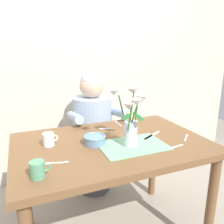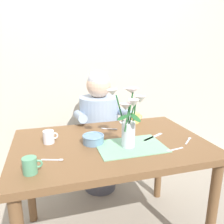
{
  "view_description": "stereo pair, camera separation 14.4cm",
  "coord_description": "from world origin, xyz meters",
  "px_view_note": "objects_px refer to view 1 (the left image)",
  "views": [
    {
      "loc": [
        -0.5,
        -1.24,
        1.31
      ],
      "look_at": [
        0.02,
        0.05,
        0.92
      ],
      "focal_mm": 36.5,
      "sensor_mm": 36.0,
      "label": 1
    },
    {
      "loc": [
        -0.37,
        -1.28,
        1.31
      ],
      "look_at": [
        0.02,
        0.05,
        0.92
      ],
      "focal_mm": 36.5,
      "sensor_mm": 36.0,
      "label": 2
    }
  ],
  "objects_px": {
    "coffee_cup": "(38,170)",
    "flower_vase": "(131,117)",
    "ceramic_mug": "(49,139)",
    "seated_person": "(93,134)",
    "tea_cup": "(131,117)",
    "dinner_knife": "(152,135)",
    "ceramic_bowl": "(95,139)"
  },
  "relations": [
    {
      "from": "coffee_cup",
      "to": "flower_vase",
      "type": "bearing_deg",
      "value": 15.66
    },
    {
      "from": "flower_vase",
      "to": "ceramic_mug",
      "type": "bearing_deg",
      "value": 156.93
    },
    {
      "from": "seated_person",
      "to": "tea_cup",
      "type": "bearing_deg",
      "value": -56.95
    },
    {
      "from": "flower_vase",
      "to": "tea_cup",
      "type": "relative_size",
      "value": 3.74
    },
    {
      "from": "seated_person",
      "to": "coffee_cup",
      "type": "xyz_separation_m",
      "value": [
        -0.53,
        -0.87,
        0.22
      ]
    },
    {
      "from": "seated_person",
      "to": "flower_vase",
      "type": "height_order",
      "value": "seated_person"
    },
    {
      "from": "seated_person",
      "to": "dinner_knife",
      "type": "xyz_separation_m",
      "value": [
        0.22,
        -0.63,
        0.18
      ]
    },
    {
      "from": "ceramic_mug",
      "to": "coffee_cup",
      "type": "distance_m",
      "value": 0.36
    },
    {
      "from": "seated_person",
      "to": "ceramic_bowl",
      "type": "xyz_separation_m",
      "value": [
        -0.18,
        -0.61,
        0.21
      ]
    },
    {
      "from": "seated_person",
      "to": "ceramic_mug",
      "type": "relative_size",
      "value": 12.2
    },
    {
      "from": "flower_vase",
      "to": "dinner_knife",
      "type": "distance_m",
      "value": 0.29
    },
    {
      "from": "flower_vase",
      "to": "coffee_cup",
      "type": "distance_m",
      "value": 0.59
    },
    {
      "from": "seated_person",
      "to": "tea_cup",
      "type": "distance_m",
      "value": 0.43
    },
    {
      "from": "dinner_knife",
      "to": "tea_cup",
      "type": "xyz_separation_m",
      "value": [
        0.0,
        0.33,
        0.04
      ]
    },
    {
      "from": "flower_vase",
      "to": "coffee_cup",
      "type": "bearing_deg",
      "value": -164.34
    },
    {
      "from": "ceramic_bowl",
      "to": "ceramic_mug",
      "type": "bearing_deg",
      "value": 162.48
    },
    {
      "from": "seated_person",
      "to": "ceramic_mug",
      "type": "distance_m",
      "value": 0.72
    },
    {
      "from": "dinner_knife",
      "to": "coffee_cup",
      "type": "relative_size",
      "value": 2.04
    },
    {
      "from": "ceramic_bowl",
      "to": "ceramic_mug",
      "type": "relative_size",
      "value": 1.46
    },
    {
      "from": "ceramic_bowl",
      "to": "dinner_knife",
      "type": "distance_m",
      "value": 0.4
    },
    {
      "from": "coffee_cup",
      "to": "ceramic_mug",
      "type": "bearing_deg",
      "value": 75.01
    },
    {
      "from": "ceramic_bowl",
      "to": "flower_vase",
      "type": "bearing_deg",
      "value": -30.03
    },
    {
      "from": "seated_person",
      "to": "coffee_cup",
      "type": "bearing_deg",
      "value": -125.44
    },
    {
      "from": "seated_person",
      "to": "tea_cup",
      "type": "relative_size",
      "value": 12.2
    },
    {
      "from": "flower_vase",
      "to": "ceramic_mug",
      "type": "relative_size",
      "value": 3.74
    },
    {
      "from": "ceramic_bowl",
      "to": "coffee_cup",
      "type": "distance_m",
      "value": 0.44
    },
    {
      "from": "dinner_knife",
      "to": "tea_cup",
      "type": "relative_size",
      "value": 2.04
    },
    {
      "from": "flower_vase",
      "to": "tea_cup",
      "type": "height_order",
      "value": "flower_vase"
    },
    {
      "from": "tea_cup",
      "to": "flower_vase",
      "type": "bearing_deg",
      "value": -117.03
    },
    {
      "from": "seated_person",
      "to": "coffee_cup",
      "type": "relative_size",
      "value": 12.2
    },
    {
      "from": "dinner_knife",
      "to": "tea_cup",
      "type": "bearing_deg",
      "value": 61.0
    },
    {
      "from": "ceramic_mug",
      "to": "flower_vase",
      "type": "bearing_deg",
      "value": -23.07
    }
  ]
}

